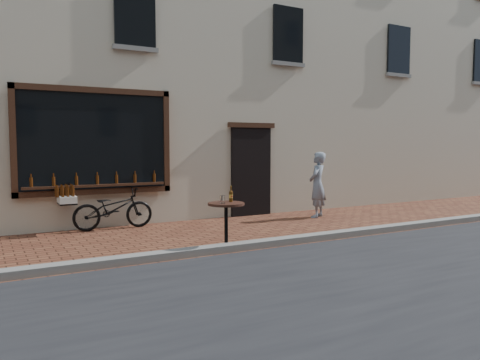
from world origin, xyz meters
TOP-DOWN VIEW (x-y plane):
  - ground at (0.00, 0.00)m, footprint 90.00×90.00m
  - kerb at (0.00, 0.20)m, footprint 90.00×0.25m
  - shop_building at (0.00, 6.50)m, footprint 28.00×6.20m
  - cargo_bicycle at (-1.65, 3.20)m, footprint 1.97×0.60m
  - bistro_table at (-0.41, 0.35)m, footprint 0.62×0.62m
  - pedestrian at (3.16, 2.40)m, footprint 0.70×0.64m

SIDE VIEW (x-z plane):
  - ground at x=0.00m, z-range 0.00..0.00m
  - kerb at x=0.00m, z-range 0.00..0.12m
  - cargo_bicycle at x=-1.65m, z-range -0.02..0.91m
  - bistro_table at x=-0.41m, z-range 0.04..1.10m
  - pedestrian at x=3.16m, z-range 0.00..1.60m
  - shop_building at x=0.00m, z-range 0.00..10.00m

